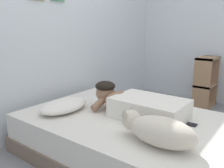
# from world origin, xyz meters

# --- Properties ---
(ground_plane) EXTENTS (12.70, 12.70, 0.00)m
(ground_plane) POSITION_xyz_m (0.00, 0.00, 0.00)
(ground_plane) COLOR gray
(back_wall) EXTENTS (4.35, 0.12, 2.50)m
(back_wall) POSITION_xyz_m (-0.00, 1.37, 1.25)
(back_wall) COLOR silver
(back_wall) RESTS_ON ground
(side_wall_right) EXTENTS (0.10, 5.64, 2.50)m
(side_wall_right) POSITION_xyz_m (2.22, 0.16, 1.25)
(side_wall_right) COLOR silver
(side_wall_right) RESTS_ON ground
(bed) EXTENTS (1.31, 2.06, 0.38)m
(bed) POSITION_xyz_m (-0.03, 0.19, 0.19)
(bed) COLOR #726051
(bed) RESTS_ON ground
(pillow) EXTENTS (0.52, 0.32, 0.11)m
(pillow) POSITION_xyz_m (-0.27, 0.81, 0.43)
(pillow) COLOR white
(pillow) RESTS_ON bed
(person_lying) EXTENTS (0.43, 0.92, 0.27)m
(person_lying) POSITION_xyz_m (0.06, 0.21, 0.48)
(person_lying) COLOR silver
(person_lying) RESTS_ON bed
(dog) EXTENTS (0.26, 0.58, 0.21)m
(dog) POSITION_xyz_m (-0.33, -0.21, 0.48)
(dog) COLOR beige
(dog) RESTS_ON bed
(coffee_cup) EXTENTS (0.12, 0.09, 0.07)m
(coffee_cup) POSITION_xyz_m (0.09, 0.53, 0.42)
(coffee_cup) COLOR #D84C47
(coffee_cup) RESTS_ON bed
(cell_phone) EXTENTS (0.07, 0.14, 0.01)m
(cell_phone) POSITION_xyz_m (0.14, -0.26, 0.38)
(cell_phone) COLOR black
(cell_phone) RESTS_ON bed
(bookshelf) EXTENTS (0.45, 0.24, 0.75)m
(bookshelf) POSITION_xyz_m (1.86, 0.10, 0.38)
(bookshelf) COLOR #997251
(bookshelf) RESTS_ON ground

